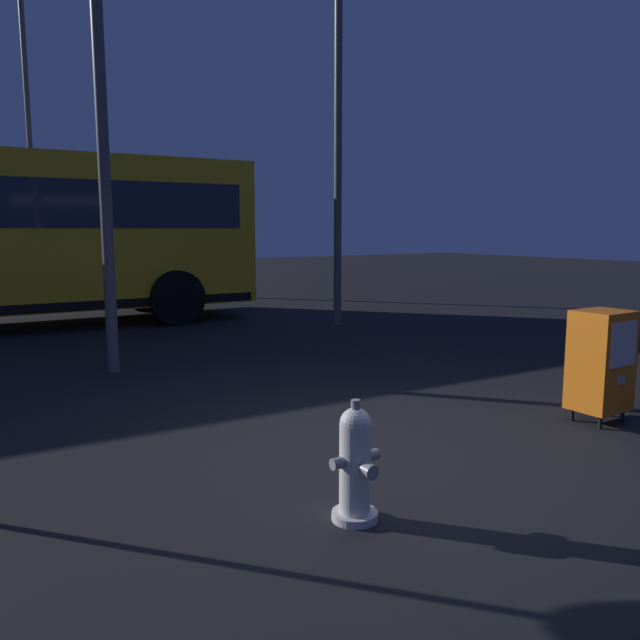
% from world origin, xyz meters
% --- Properties ---
extents(ground_plane, '(60.00, 60.00, 0.00)m').
position_xyz_m(ground_plane, '(0.00, 0.00, 0.00)').
color(ground_plane, black).
extents(fire_hydrant, '(0.33, 0.32, 0.75)m').
position_xyz_m(fire_hydrant, '(-0.72, -0.75, 0.35)').
color(fire_hydrant, silver).
rests_on(fire_hydrant, ground_plane).
extents(newspaper_box_primary, '(0.48, 0.42, 1.02)m').
position_xyz_m(newspaper_box_primary, '(2.28, -0.38, 0.57)').
color(newspaper_box_primary, black).
rests_on(newspaper_box_primary, ground_plane).
extents(street_light_near_left, '(0.32, 0.32, 8.07)m').
position_xyz_m(street_light_near_left, '(3.62, 5.72, 4.61)').
color(street_light_near_left, '#4C4F54').
rests_on(street_light_near_left, ground_plane).
extents(street_light_near_right, '(0.32, 0.32, 8.22)m').
position_xyz_m(street_light_near_right, '(0.14, 15.60, 4.69)').
color(street_light_near_right, '#4C4F54').
rests_on(street_light_near_right, ground_plane).
extents(street_light_far_left, '(0.32, 0.32, 6.68)m').
position_xyz_m(street_light_far_left, '(-0.86, 4.08, 3.89)').
color(street_light_far_left, '#4C4F54').
rests_on(street_light_far_left, ground_plane).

